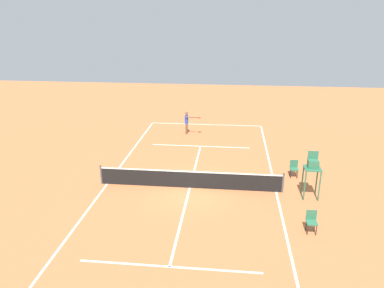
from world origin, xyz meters
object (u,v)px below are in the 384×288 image
(courtside_chair_mid, at_px, (294,168))
(umpire_chair, at_px, (313,168))
(courtside_chair_near, at_px, (312,221))
(player_serving, at_px, (187,121))
(tennis_ball, at_px, (177,138))

(courtside_chair_mid, bearing_deg, umpire_chair, 100.00)
(courtside_chair_mid, bearing_deg, courtside_chair_near, 88.93)
(player_serving, relative_size, courtside_chair_mid, 1.85)
(player_serving, distance_m, courtside_chair_near, 14.51)
(umpire_chair, distance_m, courtside_chair_mid, 2.72)
(umpire_chair, bearing_deg, player_serving, -52.54)
(courtside_chair_near, bearing_deg, player_serving, -61.98)
(courtside_chair_near, bearing_deg, umpire_chair, -99.55)
(umpire_chair, xyz_separation_m, courtside_chair_mid, (0.43, -2.46, -1.07))
(umpire_chair, height_order, courtside_chair_mid, umpire_chair)
(umpire_chair, xyz_separation_m, courtside_chair_near, (0.54, 3.21, -1.07))
(tennis_ball, xyz_separation_m, courtside_chair_mid, (-7.53, 6.00, 0.50))
(player_serving, distance_m, umpire_chair, 12.10)
(umpire_chair, relative_size, courtside_chair_near, 2.54)
(tennis_ball, relative_size, courtside_chair_mid, 0.07)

